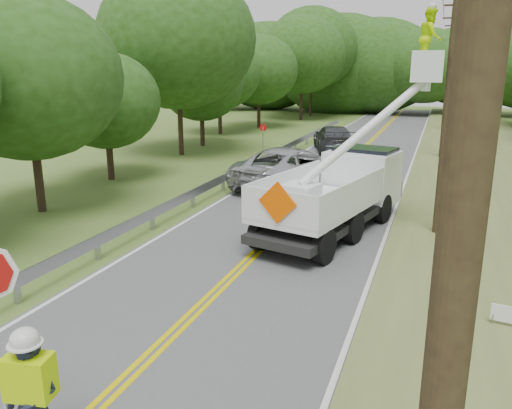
% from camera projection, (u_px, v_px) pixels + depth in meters
% --- Properties ---
extents(ground, '(140.00, 140.00, 0.00)m').
position_uv_depth(ground, '(148.00, 358.00, 9.63)').
color(ground, '#42581F').
rests_on(ground, ground).
extents(road, '(7.20, 96.00, 0.03)m').
position_uv_depth(road, '(318.00, 193.00, 22.35)').
color(road, '#515254').
rests_on(road, ground).
extents(guardrail, '(0.18, 48.00, 0.77)m').
position_uv_depth(guardrail, '(240.00, 171.00, 24.35)').
color(guardrail, '#989CA0').
rests_on(guardrail, ground).
extents(utility_poles, '(1.60, 43.30, 10.00)m').
position_uv_depth(utility_poles, '(451.00, 69.00, 22.08)').
color(utility_poles, black).
rests_on(utility_poles, ground).
extents(tall_grass_verge, '(7.00, 96.00, 0.30)m').
position_uv_depth(tall_grass_verge, '(495.00, 204.00, 19.98)').
color(tall_grass_verge, '#586833').
rests_on(tall_grass_verge, ground).
extents(treeline_left, '(11.50, 56.39, 11.79)m').
position_uv_depth(treeline_left, '(247.00, 56.00, 39.90)').
color(treeline_left, '#332319').
rests_on(treeline_left, ground).
extents(treeline_horizon, '(56.62, 14.86, 12.29)m').
position_uv_depth(treeline_horizon, '(395.00, 66.00, 59.59)').
color(treeline_horizon, '#1F410E').
rests_on(treeline_horizon, ground).
extents(flagger, '(1.18, 0.60, 3.21)m').
position_uv_depth(flagger, '(31.00, 396.00, 6.67)').
color(flagger, '#191E33').
rests_on(flagger, road).
extents(bucket_truck, '(5.06, 7.52, 6.98)m').
position_uv_depth(bucket_truck, '(350.00, 182.00, 17.28)').
color(bucket_truck, black).
rests_on(bucket_truck, road).
extents(suv_silver, '(4.32, 7.02, 1.82)m').
position_uv_depth(suv_silver, '(289.00, 167.00, 23.35)').
color(suv_silver, '#B7BABF').
rests_on(suv_silver, road).
extents(suv_darkgrey, '(3.95, 6.10, 1.64)m').
position_uv_depth(suv_darkgrey, '(334.00, 138.00, 33.35)').
color(suv_darkgrey, '#3C4044').
rests_on(suv_darkgrey, road).
extents(stop_sign_permanent, '(0.44, 0.17, 2.13)m').
position_uv_depth(stop_sign_permanent, '(263.00, 137.00, 30.09)').
color(stop_sign_permanent, '#989CA0').
rests_on(stop_sign_permanent, ground).
extents(yard_sign, '(0.50, 0.10, 0.73)m').
position_uv_depth(yard_sign, '(504.00, 315.00, 10.20)').
color(yard_sign, white).
rests_on(yard_sign, ground).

